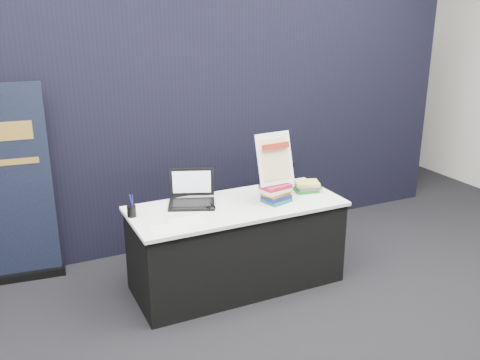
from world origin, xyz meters
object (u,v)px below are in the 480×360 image
laptop (189,196)px  stacking_chair (283,201)px  display_table (237,245)px  book_stack_tall (276,193)px  pullup_banner (11,198)px  book_stack_short (307,187)px  info_sign (275,159)px

laptop → stacking_chair: size_ratio=0.55×
display_table → book_stack_tall: bearing=-14.1°
pullup_banner → stacking_chair: 2.53m
book_stack_short → info_sign: info_sign is taller
laptop → book_stack_short: laptop is taller
laptop → book_stack_tall: bearing=0.1°
book_stack_short → info_sign: 0.50m
laptop → info_sign: size_ratio=1.01×
laptop → book_stack_short: 1.07m
stacking_chair → pullup_banner: bearing=-173.1°
stacking_chair → laptop: bearing=-147.0°
display_table → pullup_banner: bearing=151.7°
pullup_banner → book_stack_tall: bearing=-19.5°
book_stack_tall → info_sign: 0.29m
book_stack_short → stacking_chair: size_ratio=0.29×
display_table → info_sign: 0.81m
book_stack_short → stacking_chair: 0.63m
book_stack_short → laptop: bearing=170.9°
book_stack_tall → book_stack_short: book_stack_tall is taller
book_stack_short → book_stack_tall: bearing=-164.4°
book_stack_tall → book_stack_short: bearing=15.6°
display_table → laptop: laptop is taller
display_table → book_stack_short: book_stack_short is taller
info_sign → stacking_chair: info_sign is taller
display_table → book_stack_tall: 0.56m
display_table → pullup_banner: 1.97m
info_sign → book_stack_short: bearing=7.5°
book_stack_tall → info_sign: size_ratio=0.57×
stacking_chair → book_stack_short: bearing=-82.9°
info_sign → pullup_banner: pullup_banner is taller
book_stack_tall → pullup_banner: 2.26m
laptop → book_stack_tall: laptop is taller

